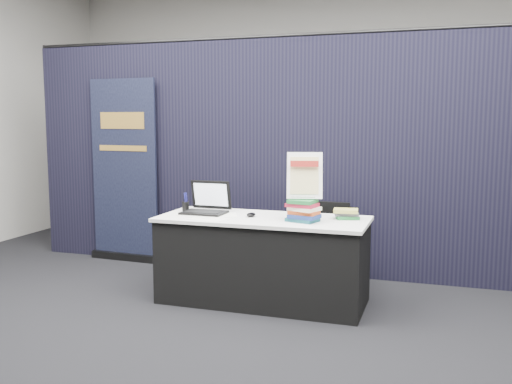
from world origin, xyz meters
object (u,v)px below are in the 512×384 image
at_px(pullup_banner, 125,181).
at_px(stacking_chair, 329,241).
at_px(laptop, 206,206).
at_px(book_stack_short, 346,214).
at_px(display_table, 263,260).
at_px(book_stack_tall, 303,210).
at_px(info_sign, 305,176).

distance_m(pullup_banner, stacking_chair, 2.44).
height_order(laptop, pullup_banner, pullup_banner).
xyz_separation_m(laptop, book_stack_short, (1.25, 0.10, -0.02)).
relative_size(display_table, book_stack_tall, 6.80).
distance_m(display_table, info_sign, 0.84).
xyz_separation_m(book_stack_short, info_sign, (-0.32, -0.22, 0.33)).
bearing_deg(stacking_chair, laptop, -145.76).
distance_m(display_table, book_stack_short, 0.82).
xyz_separation_m(display_table, book_stack_tall, (0.38, -0.09, 0.47)).
relative_size(display_table, info_sign, 4.54).
xyz_separation_m(laptop, stacking_chair, (1.01, 0.60, -0.37)).
relative_size(info_sign, stacking_chair, 0.50).
bearing_deg(display_table, laptop, 174.71).
xyz_separation_m(display_table, stacking_chair, (0.45, 0.65, 0.07)).
height_order(display_table, laptop, laptop).
relative_size(book_stack_short, info_sign, 0.57).
relative_size(book_stack_tall, stacking_chair, 0.33).
bearing_deg(stacking_chair, info_sign, -92.67).
bearing_deg(pullup_banner, display_table, -23.62).
height_order(book_stack_tall, pullup_banner, pullup_banner).
bearing_deg(book_stack_short, pullup_banner, 163.15).
bearing_deg(laptop, display_table, -4.64).
height_order(book_stack_short, pullup_banner, pullup_banner).
xyz_separation_m(info_sign, stacking_chair, (0.08, 0.71, -0.68)).
xyz_separation_m(book_stack_short, stacking_chair, (-0.24, 0.50, -0.35)).
relative_size(laptop, pullup_banner, 0.19).
bearing_deg(laptop, book_stack_short, 5.35).
height_order(book_stack_tall, info_sign, info_sign).
xyz_separation_m(display_table, info_sign, (0.38, -0.06, 0.75)).
bearing_deg(info_sign, book_stack_short, 20.27).
bearing_deg(pullup_banner, stacking_chair, -4.50).
xyz_separation_m(book_stack_tall, info_sign, (-0.00, 0.03, 0.28)).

